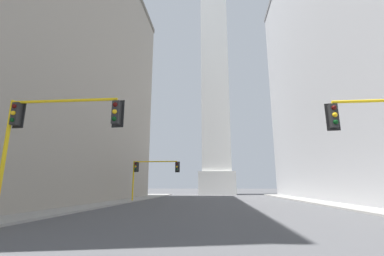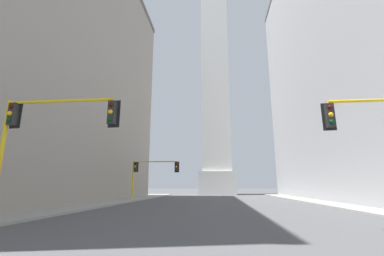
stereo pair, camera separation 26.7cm
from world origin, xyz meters
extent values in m
cube|color=gray|center=(-12.50, 20.86, 0.07)|extent=(5.00, 69.53, 0.15)
cube|color=gray|center=(12.50, 20.86, 0.07)|extent=(5.00, 69.53, 0.15)
cube|color=gray|center=(-25.01, 24.46, 16.86)|extent=(24.45, 41.88, 33.71)
cube|color=silver|center=(0.00, 57.94, 2.51)|extent=(8.15, 8.15, 5.01)
cube|color=silver|center=(0.00, 57.94, 35.34)|extent=(6.52, 6.52, 60.64)
cylinder|color=yellow|center=(-9.97, 8.77, 2.98)|extent=(0.18, 0.18, 5.95)
cube|color=black|center=(-9.68, 8.77, 5.25)|extent=(0.36, 0.36, 1.10)
cube|color=black|center=(-9.67, 8.94, 5.25)|extent=(0.58, 0.07, 1.32)
sphere|color=#410907|center=(-9.69, 8.58, 5.59)|extent=(0.22, 0.22, 0.22)
sphere|color=yellow|center=(-9.69, 8.58, 5.25)|extent=(0.22, 0.22, 0.22)
sphere|color=#073410|center=(-9.69, 8.58, 4.91)|extent=(0.22, 0.22, 0.22)
cylinder|color=yellow|center=(-7.32, 8.77, 5.85)|extent=(5.29, 0.14, 0.14)
sphere|color=yellow|center=(-9.97, 8.77, 5.85)|extent=(0.18, 0.18, 0.18)
cube|color=black|center=(-4.68, 8.77, 5.18)|extent=(0.36, 0.36, 1.10)
cube|color=black|center=(-4.67, 8.94, 5.18)|extent=(0.58, 0.07, 1.32)
sphere|color=#410907|center=(-4.69, 8.58, 5.52)|extent=(0.22, 0.22, 0.22)
sphere|color=yellow|center=(-4.69, 8.58, 5.18)|extent=(0.22, 0.22, 0.22)
sphere|color=#073410|center=(-4.69, 8.58, 4.84)|extent=(0.22, 0.22, 0.22)
cylinder|color=yellow|center=(-10.40, 29.24, 2.47)|extent=(0.18, 0.18, 4.94)
cylinder|color=#262626|center=(-10.40, 29.24, 0.05)|extent=(0.40, 0.40, 0.10)
cube|color=black|center=(-10.11, 29.24, 4.24)|extent=(0.36, 0.36, 1.10)
cube|color=black|center=(-10.09, 29.42, 4.24)|extent=(0.58, 0.07, 1.32)
sphere|color=#410907|center=(-10.12, 29.05, 4.58)|extent=(0.22, 0.22, 0.22)
sphere|color=yellow|center=(-10.12, 29.05, 4.24)|extent=(0.22, 0.22, 0.22)
sphere|color=#073410|center=(-10.12, 29.05, 3.90)|extent=(0.22, 0.22, 0.22)
cylinder|color=yellow|center=(-7.65, 29.24, 4.84)|extent=(5.48, 0.14, 0.14)
sphere|color=yellow|center=(-10.40, 29.24, 4.84)|extent=(0.18, 0.18, 0.18)
cube|color=black|center=(-4.91, 29.24, 4.17)|extent=(0.36, 0.36, 1.10)
cube|color=black|center=(-4.90, 29.42, 4.17)|extent=(0.58, 0.07, 1.32)
sphere|color=#410907|center=(-4.92, 29.05, 4.51)|extent=(0.22, 0.22, 0.22)
sphere|color=yellow|center=(-4.92, 29.05, 4.17)|extent=(0.22, 0.22, 0.22)
sphere|color=#073410|center=(-4.92, 29.05, 3.83)|extent=(0.22, 0.22, 0.22)
cylinder|color=yellow|center=(7.49, 9.66, 5.69)|extent=(4.30, 0.14, 0.14)
cube|color=black|center=(5.34, 9.66, 5.02)|extent=(0.37, 0.37, 1.10)
cube|color=black|center=(5.36, 9.83, 5.02)|extent=(0.58, 0.09, 1.32)
sphere|color=#410907|center=(5.32, 9.47, 5.36)|extent=(0.22, 0.22, 0.22)
sphere|color=yellow|center=(5.32, 9.47, 5.02)|extent=(0.22, 0.22, 0.22)
sphere|color=#073410|center=(5.32, 9.47, 4.68)|extent=(0.22, 0.22, 0.22)
camera|label=1|loc=(-0.11, -2.32, 1.85)|focal=24.00mm
camera|label=2|loc=(0.16, -2.30, 1.85)|focal=24.00mm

